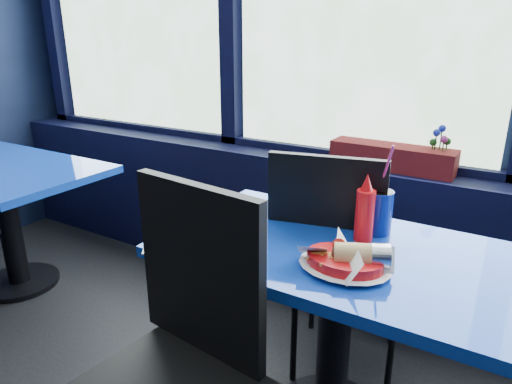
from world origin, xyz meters
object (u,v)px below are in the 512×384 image
(near_table, at_px, (337,294))
(flower_vase, at_px, (437,160))
(far_table, at_px, (4,196))
(chair_near_front, at_px, (177,353))
(planter_box, at_px, (392,157))
(ketchup_bottle, at_px, (365,211))
(chair_near_back, at_px, (341,253))
(food_basket, at_px, (347,260))
(soda_cup, at_px, (378,211))

(near_table, bearing_deg, flower_vase, 81.08)
(far_table, height_order, chair_near_front, chair_near_front)
(chair_near_front, height_order, planter_box, chair_near_front)
(far_table, height_order, ketchup_bottle, ketchup_bottle)
(near_table, xyz_separation_m, chair_near_back, (-0.09, 0.28, 0.02))
(near_table, height_order, chair_near_front, chair_near_front)
(near_table, bearing_deg, ketchup_bottle, 65.46)
(near_table, distance_m, ketchup_bottle, 0.31)
(flower_vase, distance_m, ketchup_bottle, 0.78)
(near_table, relative_size, far_table, 1.00)
(planter_box, bearing_deg, food_basket, -80.15)
(far_table, distance_m, chair_near_back, 1.93)
(near_table, distance_m, soda_cup, 0.33)
(chair_near_back, height_order, food_basket, chair_near_back)
(food_basket, relative_size, ketchup_bottle, 1.07)
(near_table, xyz_separation_m, ketchup_bottle, (0.05, 0.10, 0.29))
(planter_box, bearing_deg, chair_near_front, -95.13)
(planter_box, distance_m, food_basket, 1.02)
(flower_vase, height_order, soda_cup, soda_cup)
(soda_cup, bearing_deg, flower_vase, 84.22)
(flower_vase, bearing_deg, food_basket, -93.72)
(near_table, distance_m, far_table, 2.00)
(chair_near_back, height_order, ketchup_bottle, chair_near_back)
(chair_near_front, height_order, chair_near_back, chair_near_front)
(chair_near_back, relative_size, planter_box, 1.70)
(ketchup_bottle, bearing_deg, near_table, -114.54)
(flower_vase, distance_m, food_basket, 1.02)
(food_basket, bearing_deg, near_table, 119.08)
(chair_near_back, bearing_deg, soda_cup, 137.91)
(chair_near_back, xyz_separation_m, flower_vase, (0.23, 0.60, 0.29))
(chair_near_front, relative_size, planter_box, 1.75)
(chair_near_back, xyz_separation_m, planter_box, (0.02, 0.59, 0.27))
(food_basket, bearing_deg, ketchup_bottle, 97.75)
(food_basket, distance_m, soda_cup, 0.33)
(chair_near_back, bearing_deg, near_table, 95.83)
(planter_box, bearing_deg, flower_vase, 3.73)
(ketchup_bottle, height_order, soda_cup, soda_cup)
(food_basket, bearing_deg, planter_box, 99.53)
(chair_near_front, xyz_separation_m, flower_vase, (0.38, 1.44, 0.27))
(chair_near_front, height_order, soda_cup, soda_cup)
(far_table, relative_size, planter_box, 2.00)
(near_table, bearing_deg, far_table, 180.00)
(near_table, xyz_separation_m, far_table, (-2.00, 0.00, 0.00))
(far_table, height_order, food_basket, food_basket)
(chair_near_back, xyz_separation_m, food_basket, (0.17, -0.41, 0.20))
(food_basket, bearing_deg, chair_near_front, -124.86)
(planter_box, height_order, flower_vase, flower_vase)
(far_table, distance_m, planter_box, 2.13)
(chair_near_back, xyz_separation_m, soda_cup, (0.16, -0.09, 0.25))
(flower_vase, height_order, food_basket, flower_vase)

